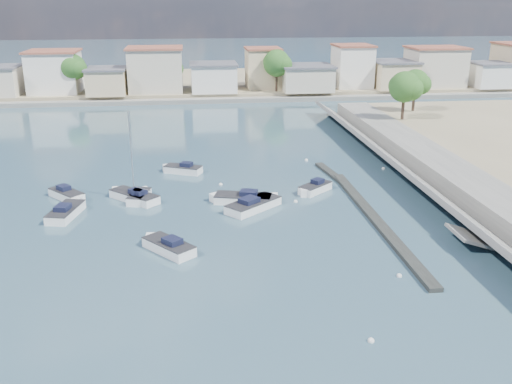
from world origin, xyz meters
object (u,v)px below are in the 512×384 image
at_px(motorboat_b, 140,196).
at_px(motorboat_c, 240,199).
at_px(motorboat_e, 67,212).
at_px(sailboat, 133,196).
at_px(motorboat_a, 167,246).
at_px(motorboat_h, 255,205).
at_px(motorboat_f, 181,170).
at_px(motorboat_g, 68,195).
at_px(motorboat_d, 314,189).

relative_size(motorboat_b, motorboat_c, 0.68).
height_order(motorboat_e, sailboat, sailboat).
bearing_deg(sailboat, motorboat_e, -147.98).
height_order(motorboat_a, motorboat_b, same).
height_order(motorboat_c, motorboat_e, same).
bearing_deg(motorboat_e, motorboat_h, -0.78).
xyz_separation_m(motorboat_c, motorboat_f, (-5.67, 10.59, -0.00)).
height_order(motorboat_a, motorboat_g, same).
relative_size(motorboat_b, motorboat_h, 0.73).
bearing_deg(motorboat_h, motorboat_f, 119.40).
xyz_separation_m(motorboat_a, motorboat_g, (-9.98, 13.26, 0.00)).
bearing_deg(motorboat_h, sailboat, 162.22).
bearing_deg(motorboat_h, motorboat_c, 126.37).
height_order(motorboat_a, sailboat, sailboat).
bearing_deg(motorboat_a, sailboat, 106.59).
bearing_deg(motorboat_f, motorboat_c, -61.85).
bearing_deg(sailboat, motorboat_b, -8.32).
distance_m(motorboat_e, motorboat_h, 17.22).
height_order(motorboat_d, sailboat, sailboat).
distance_m(motorboat_f, sailboat, 9.79).
distance_m(motorboat_g, motorboat_h, 18.60).
relative_size(motorboat_d, sailboat, 0.43).
bearing_deg(motorboat_c, motorboat_b, 168.89).
xyz_separation_m(motorboat_e, motorboat_h, (17.22, -0.23, 0.00)).
bearing_deg(sailboat, motorboat_c, -10.92).
relative_size(motorboat_e, motorboat_f, 1.20).
bearing_deg(motorboat_g, motorboat_c, -10.30).
relative_size(motorboat_f, motorboat_h, 0.80).
xyz_separation_m(motorboat_f, sailboat, (-4.69, -8.59, 0.04)).
bearing_deg(motorboat_d, motorboat_e, -171.24).
xyz_separation_m(motorboat_e, sailboat, (5.59, 3.50, 0.04)).
xyz_separation_m(motorboat_d, motorboat_g, (-24.42, 0.89, 0.00)).
distance_m(motorboat_a, motorboat_c, 12.23).
relative_size(motorboat_a, motorboat_f, 1.03).
xyz_separation_m(motorboat_b, motorboat_f, (4.00, 8.69, 0.00)).
height_order(motorboat_a, motorboat_d, same).
distance_m(motorboat_a, motorboat_f, 20.83).
distance_m(motorboat_b, sailboat, 0.70).
relative_size(motorboat_b, motorboat_d, 1.06).
bearing_deg(motorboat_h, motorboat_e, 179.22).
distance_m(motorboat_b, motorboat_f, 9.57).
height_order(motorboat_c, sailboat, sailboat).
bearing_deg(motorboat_f, motorboat_d, -32.24).
bearing_deg(motorboat_d, motorboat_f, 147.76).
distance_m(motorboat_g, sailboat, 6.43).
distance_m(motorboat_c, motorboat_e, 16.01).
bearing_deg(motorboat_c, motorboat_h, -53.63).
distance_m(motorboat_d, motorboat_h, 7.52).
xyz_separation_m(motorboat_f, motorboat_g, (-11.03, -7.55, 0.00)).
distance_m(motorboat_e, motorboat_f, 15.86).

